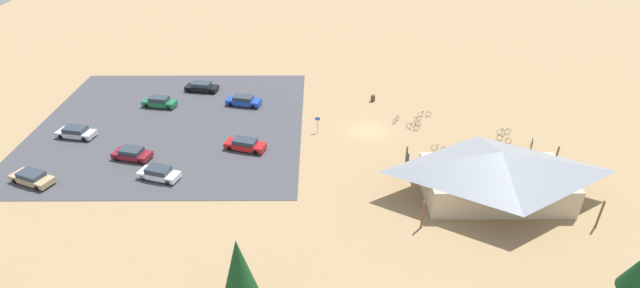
{
  "coord_description": "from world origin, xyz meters",
  "views": [
    {
      "loc": [
        6.26,
        52.9,
        29.43
      ],
      "look_at": [
        6.06,
        5.25,
        1.2
      ],
      "focal_mm": 27.12,
      "sensor_mm": 36.0,
      "label": 1
    }
  ],
  "objects_px": {
    "bicycle_green_yard_front": "(532,143)",
    "bicycle_teal_lone_west": "(504,131)",
    "car_white_far_end": "(159,173)",
    "bicycle_yellow_trailside": "(504,139)",
    "car_black_aisle_side": "(202,87)",
    "car_tan_back_corner": "(32,178)",
    "bicycle_red_near_porch": "(455,148)",
    "lot_sign": "(318,122)",
    "car_blue_near_entry": "(244,101)",
    "car_silver_by_curb": "(76,132)",
    "bicycle_white_by_bin": "(396,120)",
    "bicycle_purple_edge_south": "(412,127)",
    "bicycle_blue_mid_cluster": "(518,153)",
    "bicycle_orange_yard_right": "(417,121)",
    "car_maroon_end_stall": "(132,154)",
    "car_red_inner_stall": "(245,145)",
    "bicycle_black_front_row": "(537,156)",
    "bicycle_silver_yard_left": "(439,148)",
    "trash_bin": "(373,98)",
    "visitor_crossing_yard": "(408,159)",
    "car_green_front_row": "(159,102)",
    "pine_east": "(239,270)",
    "bicycle_yellow_edge_north": "(424,114)",
    "bike_pavilion": "(498,172)"
  },
  "relations": [
    {
      "from": "car_silver_by_curb",
      "to": "car_white_far_end",
      "type": "bearing_deg",
      "value": 144.62
    },
    {
      "from": "bicycle_orange_yard_right",
      "to": "car_silver_by_curb",
      "type": "bearing_deg",
      "value": 4.45
    },
    {
      "from": "car_maroon_end_stall",
      "to": "bicycle_silver_yard_left",
      "type": "bearing_deg",
      "value": -177.45
    },
    {
      "from": "bike_pavilion",
      "to": "bicycle_blue_mid_cluster",
      "type": "relative_size",
      "value": 12.59
    },
    {
      "from": "bicycle_teal_lone_west",
      "to": "bicycle_red_near_porch",
      "type": "xyz_separation_m",
      "value": [
        7.04,
        3.98,
        -0.0
      ]
    },
    {
      "from": "lot_sign",
      "to": "car_blue_near_entry",
      "type": "relative_size",
      "value": 0.44
    },
    {
      "from": "bicycle_black_front_row",
      "to": "car_white_far_end",
      "type": "distance_m",
      "value": 41.85
    },
    {
      "from": "lot_sign",
      "to": "car_green_front_row",
      "type": "relative_size",
      "value": 0.46
    },
    {
      "from": "bicycle_blue_mid_cluster",
      "to": "bicycle_white_by_bin",
      "type": "bearing_deg",
      "value": -31.93
    },
    {
      "from": "bicycle_green_yard_front",
      "to": "bicycle_blue_mid_cluster",
      "type": "distance_m",
      "value": 3.15
    },
    {
      "from": "car_tan_back_corner",
      "to": "car_white_far_end",
      "type": "bearing_deg",
      "value": -176.74
    },
    {
      "from": "car_black_aisle_side",
      "to": "car_white_far_end",
      "type": "distance_m",
      "value": 22.47
    },
    {
      "from": "car_black_aisle_side",
      "to": "visitor_crossing_yard",
      "type": "height_order",
      "value": "visitor_crossing_yard"
    },
    {
      "from": "car_green_front_row",
      "to": "car_black_aisle_side",
      "type": "height_order",
      "value": "car_green_front_row"
    },
    {
      "from": "bicycle_teal_lone_west",
      "to": "car_tan_back_corner",
      "type": "height_order",
      "value": "car_tan_back_corner"
    },
    {
      "from": "pine_east",
      "to": "bicycle_silver_yard_left",
      "type": "bearing_deg",
      "value": -130.02
    },
    {
      "from": "bicycle_blue_mid_cluster",
      "to": "car_tan_back_corner",
      "type": "bearing_deg",
      "value": 5.76
    },
    {
      "from": "trash_bin",
      "to": "car_green_front_row",
      "type": "distance_m",
      "value": 29.45
    },
    {
      "from": "car_white_far_end",
      "to": "bicycle_white_by_bin",
      "type": "bearing_deg",
      "value": -154.83
    },
    {
      "from": "bicycle_purple_edge_south",
      "to": "car_red_inner_stall",
      "type": "xyz_separation_m",
      "value": [
        20.38,
        4.89,
        0.35
      ]
    },
    {
      "from": "pine_east",
      "to": "bicycle_yellow_edge_north",
      "type": "distance_m",
      "value": 37.92
    },
    {
      "from": "bicycle_purple_edge_south",
      "to": "car_green_front_row",
      "type": "height_order",
      "value": "car_green_front_row"
    },
    {
      "from": "bicycle_black_front_row",
      "to": "bicycle_white_by_bin",
      "type": "height_order",
      "value": "bicycle_black_front_row"
    },
    {
      "from": "bicycle_yellow_edge_north",
      "to": "car_black_aisle_side",
      "type": "xyz_separation_m",
      "value": [
        31.03,
        -8.14,
        0.36
      ]
    },
    {
      "from": "car_white_far_end",
      "to": "bicycle_yellow_trailside",
      "type": "bearing_deg",
      "value": -169.04
    },
    {
      "from": "bicycle_red_near_porch",
      "to": "bicycle_white_by_bin",
      "type": "relative_size",
      "value": 1.06
    },
    {
      "from": "car_blue_near_entry",
      "to": "bicycle_black_front_row",
      "type": "bearing_deg",
      "value": 158.39
    },
    {
      "from": "car_black_aisle_side",
      "to": "car_tan_back_corner",
      "type": "height_order",
      "value": "car_black_aisle_side"
    },
    {
      "from": "bicycle_green_yard_front",
      "to": "bicycle_teal_lone_west",
      "type": "xyz_separation_m",
      "value": [
        2.44,
        -2.82,
        0.0
      ]
    },
    {
      "from": "bicycle_white_by_bin",
      "to": "bicycle_purple_edge_south",
      "type": "relative_size",
      "value": 1.09
    },
    {
      "from": "bicycle_yellow_trailside",
      "to": "visitor_crossing_yard",
      "type": "xyz_separation_m",
      "value": [
        12.47,
        5.17,
        0.56
      ]
    },
    {
      "from": "trash_bin",
      "to": "bicycle_green_yard_front",
      "type": "relative_size",
      "value": 0.53
    },
    {
      "from": "pine_east",
      "to": "visitor_crossing_yard",
      "type": "height_order",
      "value": "pine_east"
    },
    {
      "from": "lot_sign",
      "to": "bicycle_silver_yard_left",
      "type": "relative_size",
      "value": 1.33
    },
    {
      "from": "bicycle_orange_yard_right",
      "to": "car_maroon_end_stall",
      "type": "distance_m",
      "value": 34.78
    },
    {
      "from": "bicycle_black_front_row",
      "to": "car_silver_by_curb",
      "type": "xyz_separation_m",
      "value": [
        54.3,
        -5.14,
        0.32
      ]
    },
    {
      "from": "bicycle_white_by_bin",
      "to": "car_tan_back_corner",
      "type": "xyz_separation_m",
      "value": [
        39.98,
        13.41,
        0.33
      ]
    },
    {
      "from": "bike_pavilion",
      "to": "trash_bin",
      "type": "bearing_deg",
      "value": -66.13
    },
    {
      "from": "bicycle_yellow_trailside",
      "to": "car_red_inner_stall",
      "type": "distance_m",
      "value": 30.89
    },
    {
      "from": "bicycle_green_yard_front",
      "to": "bicycle_white_by_bin",
      "type": "distance_m",
      "value": 16.43
    },
    {
      "from": "car_blue_near_entry",
      "to": "visitor_crossing_yard",
      "type": "relative_size",
      "value": 2.77
    },
    {
      "from": "bicycle_orange_yard_right",
      "to": "car_red_inner_stall",
      "type": "distance_m",
      "value": 22.18
    },
    {
      "from": "car_blue_near_entry",
      "to": "visitor_crossing_yard",
      "type": "distance_m",
      "value": 25.26
    },
    {
      "from": "lot_sign",
      "to": "car_tan_back_corner",
      "type": "bearing_deg",
      "value": 19.95
    },
    {
      "from": "bicycle_blue_mid_cluster",
      "to": "visitor_crossing_yard",
      "type": "distance_m",
      "value": 13.33
    },
    {
      "from": "trash_bin",
      "to": "car_blue_near_entry",
      "type": "distance_m",
      "value": 18.0
    },
    {
      "from": "bicycle_purple_edge_south",
      "to": "car_silver_by_curb",
      "type": "xyz_separation_m",
      "value": [
        41.37,
        1.84,
        0.34
      ]
    },
    {
      "from": "bicycle_white_by_bin",
      "to": "bicycle_green_yard_front",
      "type": "bearing_deg",
      "value": 158.66
    },
    {
      "from": "bicycle_blue_mid_cluster",
      "to": "bicycle_red_near_porch",
      "type": "bearing_deg",
      "value": -7.34
    },
    {
      "from": "trash_bin",
      "to": "bicycle_red_near_porch",
      "type": "height_order",
      "value": "trash_bin"
    }
  ]
}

